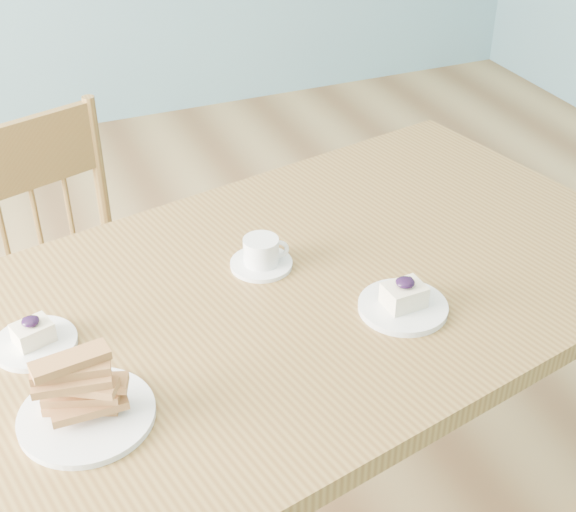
{
  "coord_description": "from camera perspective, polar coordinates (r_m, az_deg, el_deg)",
  "views": [
    {
      "loc": [
        -0.44,
        -1.33,
        1.69
      ],
      "look_at": [
        0.07,
        -0.13,
        0.83
      ],
      "focal_mm": 50.0,
      "sensor_mm": 36.0,
      "label": 1
    }
  ],
  "objects": [
    {
      "name": "dining_chair",
      "position": [
        2.12,
        -15.06,
        -2.81
      ],
      "size": [
        0.52,
        0.51,
        0.92
      ],
      "rotation": [
        0.0,
        0.0,
        0.31
      ],
      "color": "olive",
      "rests_on": "ground"
    },
    {
      "name": "coffee_cup",
      "position": [
        1.58,
        -1.88,
        0.1
      ],
      "size": [
        0.12,
        0.12,
        0.06
      ],
      "rotation": [
        0.0,
        0.0,
        -0.27
      ],
      "color": "white",
      "rests_on": "dining_table"
    },
    {
      "name": "biscotti_plate",
      "position": [
        1.28,
        -14.35,
        -9.71
      ],
      "size": [
        0.21,
        0.21,
        0.13
      ],
      "rotation": [
        0.0,
        0.0,
        -0.31
      ],
      "color": "white",
      "rests_on": "dining_table"
    },
    {
      "name": "cheesecake_plate_near",
      "position": [
        1.49,
        8.21,
        -3.25
      ],
      "size": [
        0.17,
        0.17,
        0.07
      ],
      "rotation": [
        0.0,
        0.0,
        0.05
      ],
      "color": "white",
      "rests_on": "dining_table"
    },
    {
      "name": "dining_table",
      "position": [
        1.59,
        0.8,
        -4.3
      ],
      "size": [
        1.62,
        1.13,
        0.79
      ],
      "rotation": [
        0.0,
        0.0,
        0.21
      ],
      "color": "olive",
      "rests_on": "ground"
    },
    {
      "name": "cheesecake_plate_far",
      "position": [
        1.46,
        -17.59,
        -5.63
      ],
      "size": [
        0.14,
        0.14,
        0.06
      ],
      "rotation": [
        0.0,
        0.0,
        0.3
      ],
      "color": "white",
      "rests_on": "dining_table"
    }
  ]
}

